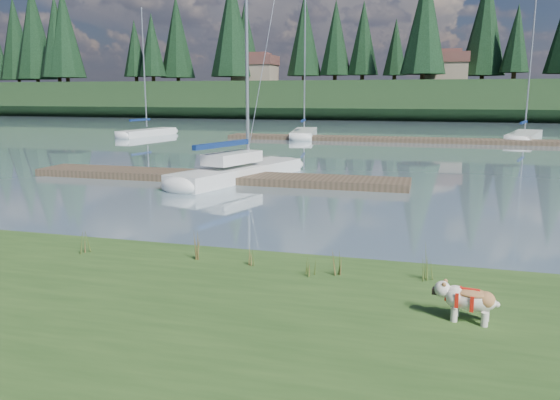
% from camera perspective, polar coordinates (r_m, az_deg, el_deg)
% --- Properties ---
extents(ground, '(200.00, 200.00, 0.00)m').
position_cam_1_polar(ground, '(42.34, 9.18, 6.12)').
color(ground, gray).
rests_on(ground, ground).
extents(bank, '(60.00, 9.00, 0.35)m').
position_cam_1_polar(bank, '(8.28, -21.37, -13.87)').
color(bank, '#335520').
rests_on(bank, ground).
extents(ridge, '(200.00, 20.00, 5.00)m').
position_cam_1_polar(ridge, '(85.06, 12.58, 10.11)').
color(ridge, black).
rests_on(ridge, ground).
extents(bulldog, '(0.91, 0.46, 0.54)m').
position_cam_1_polar(bulldog, '(8.35, 19.14, -9.69)').
color(bulldog, silver).
rests_on(bulldog, bank).
extents(sailboat_main, '(4.05, 8.43, 12.03)m').
position_cam_1_polar(sailboat_main, '(23.48, -3.43, 3.38)').
color(sailboat_main, white).
rests_on(sailboat_main, ground).
extents(dock_near, '(16.00, 2.00, 0.30)m').
position_cam_1_polar(dock_near, '(22.91, -6.94, 2.44)').
color(dock_near, '#4C3D2C').
rests_on(dock_near, ground).
extents(dock_far, '(26.00, 2.20, 0.30)m').
position_cam_1_polar(dock_far, '(42.15, 11.90, 6.21)').
color(dock_far, '#4C3D2C').
rests_on(dock_far, ground).
extents(sailboat_bg_0, '(2.55, 7.34, 10.54)m').
position_cam_1_polar(sailboat_bg_0, '(48.38, -13.26, 6.96)').
color(sailboat_bg_0, white).
rests_on(sailboat_bg_0, ground).
extents(sailboat_bg_1, '(3.01, 8.85, 12.88)m').
position_cam_1_polar(sailboat_bg_1, '(46.50, 2.61, 7.09)').
color(sailboat_bg_1, white).
rests_on(sailboat_bg_1, ground).
extents(sailboat_bg_3, '(4.11, 9.39, 13.43)m').
position_cam_1_polar(sailboat_bg_3, '(47.75, 24.28, 6.23)').
color(sailboat_bg_3, white).
rests_on(sailboat_bg_3, ground).
extents(weed_0, '(0.17, 0.14, 0.63)m').
position_cam_1_polar(weed_0, '(10.82, -8.77, -4.86)').
color(weed_0, '#475B23').
rests_on(weed_0, bank).
extents(weed_1, '(0.17, 0.14, 0.43)m').
position_cam_1_polar(weed_1, '(10.43, -3.02, -5.84)').
color(weed_1, '#475B23').
rests_on(weed_1, bank).
extents(weed_2, '(0.17, 0.14, 0.53)m').
position_cam_1_polar(weed_2, '(9.87, 5.94, -6.60)').
color(weed_2, '#475B23').
rests_on(weed_2, bank).
extents(weed_3, '(0.17, 0.14, 0.52)m').
position_cam_1_polar(weed_3, '(11.82, -19.71, -4.24)').
color(weed_3, '#475B23').
rests_on(weed_3, bank).
extents(weed_4, '(0.17, 0.14, 0.38)m').
position_cam_1_polar(weed_4, '(9.81, 3.28, -7.06)').
color(weed_4, '#475B23').
rests_on(weed_4, bank).
extents(weed_5, '(0.17, 0.14, 0.67)m').
position_cam_1_polar(weed_5, '(9.89, 15.18, -6.56)').
color(weed_5, '#475B23').
rests_on(weed_5, bank).
extents(mud_lip, '(60.00, 0.50, 0.14)m').
position_cam_1_polar(mud_lip, '(11.86, -8.53, -6.16)').
color(mud_lip, '#33281C').
rests_on(mud_lip, ground).
extents(conifer_0, '(5.72, 5.72, 14.15)m').
position_cam_1_polar(conifer_0, '(99.37, -22.32, 15.53)').
color(conifer_0, '#382619').
rests_on(conifer_0, ridge).
extents(conifer_1, '(4.40, 4.40, 11.30)m').
position_cam_1_polar(conifer_1, '(94.51, -13.23, 15.49)').
color(conifer_1, '#382619').
rests_on(conifer_1, ridge).
extents(conifer_2, '(6.60, 6.60, 16.05)m').
position_cam_1_polar(conifer_2, '(85.84, -5.05, 17.72)').
color(conifer_2, '#382619').
rests_on(conifer_2, ridge).
extents(conifer_3, '(4.84, 4.84, 12.25)m').
position_cam_1_polar(conifer_3, '(85.59, 5.83, 16.51)').
color(conifer_3, '#382619').
rests_on(conifer_3, ridge).
extents(conifer_4, '(6.16, 6.16, 15.10)m').
position_cam_1_polar(conifer_4, '(78.52, 14.91, 17.70)').
color(conifer_4, '#382619').
rests_on(conifer_4, ridge).
extents(conifer_5, '(3.96, 3.96, 10.35)m').
position_cam_1_polar(conifer_5, '(82.89, 23.49, 15.23)').
color(conifer_5, '#382619').
rests_on(conifer_5, ridge).
extents(house_0, '(6.30, 5.30, 4.65)m').
position_cam_1_polar(house_0, '(86.24, -2.57, 13.57)').
color(house_0, gray).
rests_on(house_0, ridge).
extents(house_1, '(6.30, 5.30, 4.65)m').
position_cam_1_polar(house_1, '(83.02, 16.89, 13.21)').
color(house_1, gray).
rests_on(house_1, ridge).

